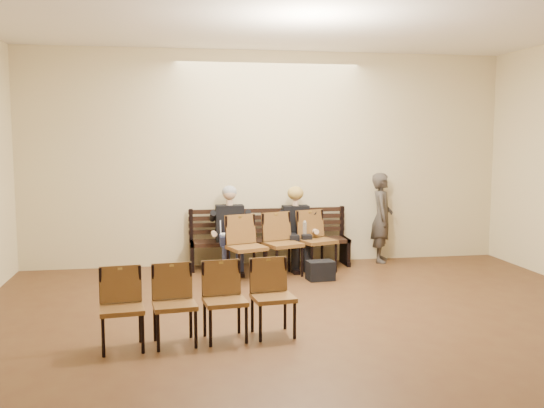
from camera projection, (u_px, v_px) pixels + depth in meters
The scene contains 11 objects.
ground at pixel (360, 379), 5.30m from camera, with size 10.00×10.00×0.00m, color #52361C.
room_walls at pixel (339, 92), 5.79m from camera, with size 8.02×10.01×3.51m.
bench at pixel (270, 253), 9.82m from camera, with size 2.60×0.90×0.45m, color black.
seated_man at pixel (230, 229), 9.55m from camera, with size 0.55×0.75×1.31m, color black, non-canonical shape.
seated_woman at pixel (297, 231), 9.73m from camera, with size 0.52×0.72×1.21m, color black, non-canonical shape.
laptop at pixel (232, 236), 9.37m from camera, with size 0.35×0.27×0.25m, color silver.
water_bottle at pixel (305, 235), 9.55m from camera, with size 0.07×0.07×0.22m, color silver.
bag at pixel (320, 270), 8.93m from camera, with size 0.39×0.27×0.29m, color black.
passerby at pixel (382, 211), 10.17m from camera, with size 0.63×0.42×1.73m, color #39332E.
chair_row_front at pixel (283, 244), 9.17m from camera, with size 1.73×0.53×0.96m, color brown.
chair_row_back at pixel (200, 303), 6.20m from camera, with size 1.99×0.45×0.82m, color brown.
Camera 1 is at (-1.61, -4.90, 2.11)m, focal length 40.00 mm.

